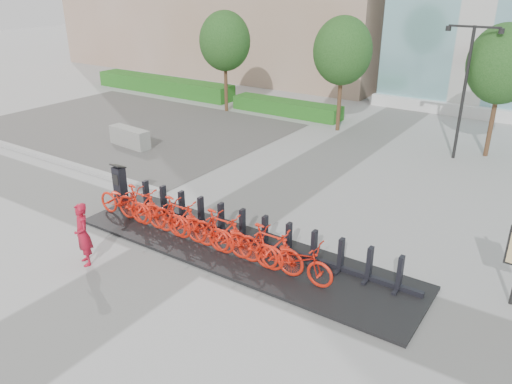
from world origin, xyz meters
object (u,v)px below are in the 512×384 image
Objects in this scene: worker_red at (83,234)px; jersey_barrier at (130,137)px; kiosk at (120,184)px; bike_0 at (124,201)px.

worker_red is 0.79× the size of jersey_barrier.
bike_0 is at bearing -35.76° from kiosk.
bike_0 is at bearing 138.94° from worker_red.
bike_0 reaches higher than jersey_barrier.
bike_0 is 1.19× the size of worker_red.
kiosk reaches higher than bike_0.
kiosk is at bearing 52.94° from bike_0.
kiosk is 0.64× the size of jersey_barrier.
bike_0 is 2.48m from worker_red.
jersey_barrier is at bearing 45.88° from bike_0.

